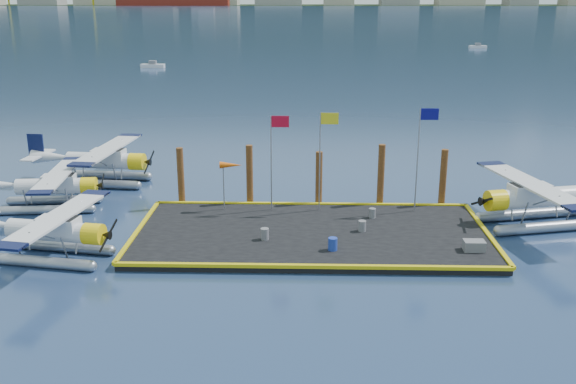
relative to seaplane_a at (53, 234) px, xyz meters
The scene contains 21 objects.
ground 14.10m from the seaplane_a, 14.69° to the left, with size 4000.00×4000.00×0.00m, color navy.
dock 14.08m from the seaplane_a, 14.69° to the left, with size 20.00×10.00×0.40m, color black.
dock_bumpers 14.06m from the seaplane_a, 14.69° to the left, with size 20.25×10.25×0.18m, color #C5B10B, non-canonical shape.
seaplane_a is the anchor object (origin of this frame).
seaplane_b 8.90m from the seaplane_a, 110.50° to the left, with size 8.13×8.97×3.18m.
seaplane_c 14.32m from the seaplane_a, 96.61° to the left, with size 9.30×10.26×3.64m.
seaplane_d 27.63m from the seaplane_a, 12.43° to the left, with size 9.55×10.35×3.67m.
drum_1 14.70m from the seaplane_a, ahead, with size 0.49×0.49×0.69m, color #1B3497.
drum_2 16.88m from the seaplane_a, 12.51° to the left, with size 0.45×0.45×0.63m, color slate.
drum_3 11.20m from the seaplane_a, 11.28° to the left, with size 0.46×0.46×0.65m, color slate.
drum_4 18.31m from the seaplane_a, 19.18° to the left, with size 0.42×0.42×0.59m, color slate.
crate 22.20m from the seaplane_a, ahead, with size 1.10×0.74×0.55m, color slate.
flagpole_red 13.78m from the seaplane_a, 33.13° to the left, with size 1.14×0.08×6.00m.
flagpole_yellow 16.35m from the seaplane_a, 27.27° to the left, with size 1.14×0.08×6.20m.
flagpole_blue 21.80m from the seaplane_a, 19.95° to the left, with size 1.14×0.08×6.50m.
windsock 11.42m from the seaplane_a, 40.74° to the left, with size 1.40×0.44×3.12m.
piling_0 10.31m from the seaplane_a, 60.50° to the left, with size 0.44×0.44×4.00m, color #422413.
piling_1 13.12m from the seaplane_a, 43.11° to the left, with size 0.44×0.44×4.20m, color #422413.
piling_2 16.68m from the seaplane_a, 32.48° to the left, with size 0.44×0.44×3.80m, color #422413.
piling_3 20.18m from the seaplane_a, 26.37° to the left, with size 0.44×0.44×4.30m, color #422413.
piling_4 23.82m from the seaplane_a, 22.09° to the left, with size 0.44×0.44×4.00m, color #422413.
Camera 1 is at (-0.39, -34.59, 13.38)m, focal length 40.00 mm.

